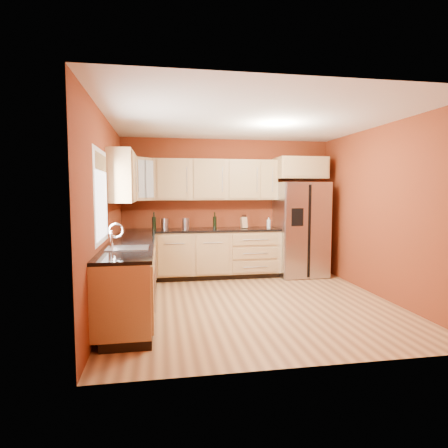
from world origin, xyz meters
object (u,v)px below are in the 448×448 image
at_px(wine_bottle_a, 154,221).
at_px(soap_dispenser, 269,223).
at_px(refrigerator, 301,229).
at_px(canister_left, 165,224).
at_px(knife_block, 244,223).

height_order(wine_bottle_a, soap_dispenser, wine_bottle_a).
bearing_deg(wine_bottle_a, soap_dispenser, -1.30).
relative_size(refrigerator, soap_dispenser, 8.85).
xyz_separation_m(canister_left, wine_bottle_a, (-0.19, 0.02, 0.06)).
height_order(refrigerator, soap_dispenser, refrigerator).
relative_size(wine_bottle_a, soap_dispenser, 1.59).
xyz_separation_m(knife_block, soap_dispenser, (0.46, -0.06, -0.00)).
xyz_separation_m(refrigerator, canister_left, (-2.56, 0.04, 0.13)).
distance_m(canister_left, wine_bottle_a, 0.20).
distance_m(refrigerator, knife_block, 1.11).
bearing_deg(canister_left, wine_bottle_a, 174.28).
bearing_deg(wine_bottle_a, canister_left, -5.72).
bearing_deg(canister_left, soap_dispenser, -0.85).
xyz_separation_m(canister_left, soap_dispenser, (1.93, -0.03, -0.00)).
height_order(refrigerator, knife_block, refrigerator).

